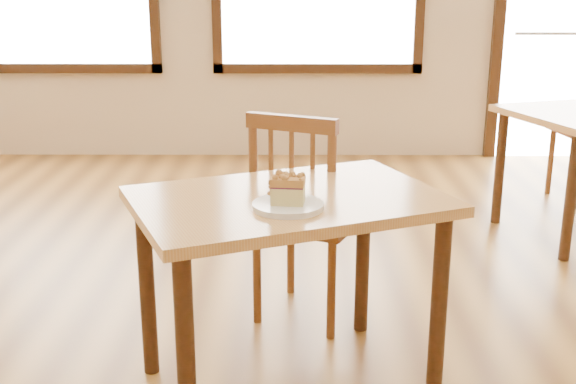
# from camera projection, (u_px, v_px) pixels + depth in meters

# --- Properties ---
(entry_door) EXTENTS (1.08, 0.06, 2.29)m
(entry_door) POSITION_uv_depth(u_px,v_px,m) (559.00, 16.00, 5.97)
(entry_door) COLOR white
(entry_door) RESTS_ON ground
(cafe_table_main) EXTENTS (1.26, 1.07, 0.75)m
(cafe_table_main) POSITION_uv_depth(u_px,v_px,m) (288.00, 226.00, 2.59)
(cafe_table_main) COLOR tan
(cafe_table_main) RESTS_ON ground
(cafe_chair_main) EXTENTS (0.58, 0.58, 0.97)m
(cafe_chair_main) POSITION_uv_depth(u_px,v_px,m) (306.00, 215.00, 3.17)
(cafe_chair_main) COLOR brown
(cafe_chair_main) RESTS_ON ground
(plate) EXTENTS (0.24, 0.24, 0.02)m
(plate) POSITION_uv_depth(u_px,v_px,m) (288.00, 206.00, 2.41)
(plate) COLOR white
(plate) RESTS_ON cafe_table_main
(cake_slice) EXTENTS (0.13, 0.09, 0.11)m
(cake_slice) POSITION_uv_depth(u_px,v_px,m) (288.00, 188.00, 2.40)
(cake_slice) COLOR #CABF72
(cake_slice) RESTS_ON plate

